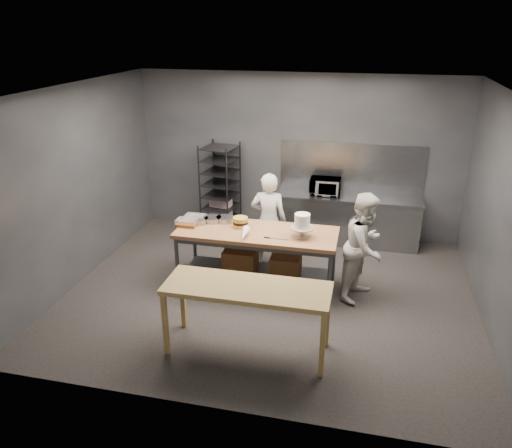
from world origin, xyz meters
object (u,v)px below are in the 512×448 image
at_px(near_counter, 247,293).
at_px(chef_behind, 269,221).
at_px(chef_right, 365,247).
at_px(work_table, 258,251).
at_px(microwave, 325,187).
at_px(frosted_cake_stand, 302,223).
at_px(layer_cake, 240,222).
at_px(speed_rack, 220,190).

xyz_separation_m(near_counter, chef_behind, (-0.22, 2.35, -0.01)).
bearing_deg(chef_right, work_table, 114.51).
distance_m(work_table, microwave, 2.17).
bearing_deg(work_table, frosted_cake_stand, -9.14).
relative_size(frosted_cake_stand, layer_cake, 1.60).
xyz_separation_m(work_table, chef_behind, (0.02, 0.71, 0.23)).
bearing_deg(work_table, near_counter, -81.68).
relative_size(chef_behind, frosted_cake_stand, 4.47).
relative_size(speed_rack, layer_cake, 7.77).
height_order(work_table, speed_rack, speed_rack).
relative_size(work_table, layer_cake, 10.66).
xyz_separation_m(chef_behind, frosted_cake_stand, (0.66, -0.81, 0.34)).
height_order(near_counter, speed_rack, speed_rack).
relative_size(work_table, chef_right, 1.49).
bearing_deg(chef_behind, layer_cake, 63.40).
bearing_deg(speed_rack, frosted_cake_stand, -47.40).
relative_size(near_counter, chef_behind, 1.24).
bearing_deg(layer_cake, chef_behind, 64.93).
bearing_deg(chef_right, near_counter, 165.00).
bearing_deg(microwave, work_table, -112.32).
bearing_deg(speed_rack, microwave, 2.35).
bearing_deg(microwave, chef_behind, -122.10).
distance_m(chef_right, frosted_cake_stand, 0.97).
relative_size(microwave, frosted_cake_stand, 1.51).
bearing_deg(chef_right, chef_behind, 90.05).
xyz_separation_m(microwave, frosted_cake_stand, (-0.13, -2.06, 0.09)).
bearing_deg(near_counter, chef_behind, 95.39).
bearing_deg(microwave, near_counter, -98.86).
distance_m(speed_rack, chef_behind, 1.65).
bearing_deg(layer_cake, speed_rack, 115.48).
bearing_deg(chef_behind, work_table, 86.93).
relative_size(chef_right, frosted_cake_stand, 4.49).
bearing_deg(work_table, layer_cake, 168.23).
bearing_deg(work_table, speed_rack, 121.50).
distance_m(near_counter, frosted_cake_stand, 1.63).
bearing_deg(near_counter, microwave, 81.14).
distance_m(work_table, chef_behind, 0.74).
bearing_deg(frosted_cake_stand, work_table, 170.86).
distance_m(work_table, layer_cake, 0.52).
bearing_deg(microwave, chef_right, -68.11).
bearing_deg(frosted_cake_stand, chef_behind, 128.85).
xyz_separation_m(speed_rack, layer_cake, (0.87, -1.82, 0.14)).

